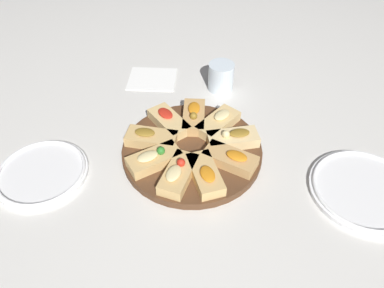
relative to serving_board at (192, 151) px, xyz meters
name	(u,v)px	position (x,y,z in m)	size (l,w,h in m)	color
ground_plane	(192,154)	(0.00, 0.00, -0.01)	(3.00, 3.00, 0.00)	silver
serving_board	(192,151)	(0.00, 0.00, 0.00)	(0.34, 0.34, 0.02)	#51331E
focaccia_slice_0	(151,138)	(0.10, 0.01, 0.02)	(0.13, 0.07, 0.04)	tan
focaccia_slice_1	(154,159)	(0.07, 0.07, 0.02)	(0.12, 0.13, 0.04)	tan
focaccia_slice_2	(176,173)	(0.00, 0.10, 0.02)	(0.06, 0.13, 0.04)	tan
focaccia_slice_3	(205,174)	(-0.06, 0.08, 0.02)	(0.11, 0.13, 0.04)	tan
focaccia_slice_4	(231,159)	(-0.10, 0.02, 0.02)	(0.13, 0.08, 0.04)	tan
focaccia_slice_5	(233,138)	(-0.09, -0.05, 0.02)	(0.13, 0.11, 0.04)	#E5C689
focaccia_slice_6	(218,123)	(-0.04, -0.09, 0.02)	(0.10, 0.13, 0.04)	#DBB775
focaccia_slice_7	(194,116)	(0.03, -0.10, 0.02)	(0.08, 0.13, 0.04)	tan
focaccia_slice_8	(169,121)	(0.08, -0.06, 0.02)	(0.13, 0.12, 0.04)	#DBB775
plate_left	(365,189)	(-0.40, 0.00, 0.00)	(0.24, 0.24, 0.02)	white
plate_right	(42,172)	(0.31, 0.17, 0.00)	(0.21, 0.21, 0.02)	white
water_glass	(221,77)	(0.00, -0.29, 0.03)	(0.07, 0.07, 0.08)	silver
napkin_stack	(152,79)	(0.21, -0.27, -0.01)	(0.14, 0.12, 0.01)	white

